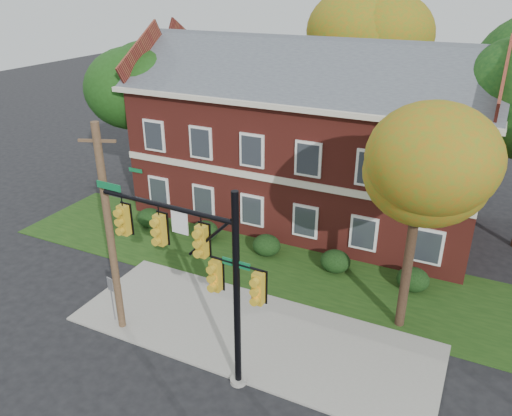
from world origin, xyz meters
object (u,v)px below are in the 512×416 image
at_px(hedge_right, 335,261).
at_px(traffic_signal, 202,262).
at_px(hedge_far_left, 150,218).
at_px(tree_far_rear, 375,41).
at_px(tree_left_rear, 146,86).
at_px(hedge_left, 205,231).
at_px(hedge_far_right, 413,279).
at_px(hedge_center, 266,245).
at_px(sign_post, 111,292).
at_px(tree_near_right, 429,167).
at_px(apartment_building, 308,130).
at_px(utility_pole, 110,233).

bearing_deg(hedge_right, traffic_signal, -103.84).
relative_size(hedge_far_left, tree_far_rear, 0.12).
height_order(tree_far_rear, traffic_signal, tree_far_rear).
bearing_deg(tree_left_rear, hedge_left, -33.59).
bearing_deg(hedge_far_right, hedge_left, 180.00).
relative_size(hedge_far_left, traffic_signal, 0.20).
bearing_deg(tree_far_rear, hedge_far_right, -66.63).
bearing_deg(hedge_center, hedge_far_right, 0.00).
distance_m(hedge_far_right, tree_far_rear, 16.51).
relative_size(hedge_left, sign_post, 0.70).
distance_m(hedge_far_right, tree_near_right, 6.77).
relative_size(apartment_building, hedge_left, 13.43).
bearing_deg(sign_post, traffic_signal, 0.65).
bearing_deg(hedge_far_left, traffic_signal, -43.81).
xyz_separation_m(hedge_far_left, tree_far_rear, (8.34, 13.09, 8.32)).
distance_m(hedge_far_right, traffic_signal, 10.55).
xyz_separation_m(hedge_right, tree_far_rear, (-2.16, 13.09, 8.32)).
bearing_deg(tree_left_rear, apartment_building, 6.54).
bearing_deg(tree_far_rear, apartment_building, -99.71).
height_order(tree_near_right, utility_pole, tree_near_right).
height_order(hedge_left, utility_pole, utility_pole).
bearing_deg(hedge_far_left, tree_left_rear, 123.42).
height_order(hedge_left, hedge_far_right, same).
xyz_separation_m(hedge_center, tree_near_right, (7.22, -2.83, 6.14)).
bearing_deg(tree_near_right, hedge_left, 165.19).
xyz_separation_m(apartment_building, utility_pole, (-2.70, -12.82, -0.83)).
distance_m(hedge_right, traffic_signal, 9.22).
xyz_separation_m(hedge_far_right, traffic_signal, (-5.51, -8.15, 3.82)).
bearing_deg(tree_far_rear, hedge_right, -80.64).
bearing_deg(tree_near_right, utility_pole, -154.49).
xyz_separation_m(hedge_far_left, tree_left_rear, (-2.73, 4.14, 6.16)).
height_order(apartment_building, hedge_left, apartment_building).
height_order(hedge_far_left, sign_post, sign_post).
height_order(hedge_far_right, tree_far_rear, tree_far_rear).
distance_m(hedge_right, tree_near_right, 7.72).
bearing_deg(sign_post, hedge_far_left, 126.89).
height_order(apartment_building, tree_near_right, apartment_building).
bearing_deg(hedge_far_left, hedge_left, 0.00).
bearing_deg(hedge_center, tree_left_rear, 156.96).
height_order(hedge_right, tree_near_right, tree_near_right).
relative_size(tree_near_right, utility_pole, 1.05).
height_order(apartment_building, sign_post, apartment_building).
xyz_separation_m(hedge_center, tree_far_rear, (1.34, 13.09, 8.32)).
bearing_deg(hedge_center, apartment_building, 90.00).
bearing_deg(hedge_right, tree_near_right, -37.28).
height_order(hedge_far_left, hedge_right, same).
relative_size(hedge_far_left, utility_pole, 0.17).
height_order(hedge_center, sign_post, sign_post).
bearing_deg(hedge_left, hedge_far_left, 180.00).
xyz_separation_m(apartment_building, hedge_far_left, (-7.00, -5.25, -4.46)).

